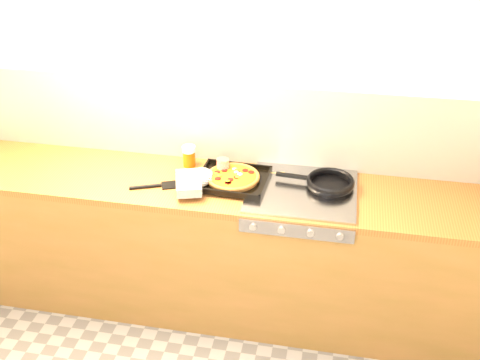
% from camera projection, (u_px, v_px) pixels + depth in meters
% --- Properties ---
extents(room_shell, '(3.20, 3.20, 3.20)m').
position_uv_depth(room_shell, '(233.00, 124.00, 3.32)').
color(room_shell, white).
rests_on(room_shell, ground).
extents(counter_run, '(3.20, 0.62, 0.90)m').
position_uv_depth(counter_run, '(225.00, 247.00, 3.43)').
color(counter_run, brown).
rests_on(counter_run, ground).
extents(stovetop, '(0.60, 0.56, 0.02)m').
position_uv_depth(stovetop, '(302.00, 191.00, 3.13)').
color(stovetop, '#98989D').
rests_on(stovetop, counter_run).
extents(pizza_on_tray, '(0.53, 0.45, 0.07)m').
position_uv_depth(pizza_on_tray, '(221.00, 179.00, 3.17)').
color(pizza_on_tray, black).
rests_on(pizza_on_tray, stovetop).
extents(frying_pan, '(0.46, 0.29, 0.04)m').
position_uv_depth(frying_pan, '(329.00, 183.00, 3.14)').
color(frying_pan, black).
rests_on(frying_pan, stovetop).
extents(tomato_can, '(0.08, 0.08, 0.11)m').
position_uv_depth(tomato_can, '(223.00, 167.00, 3.27)').
color(tomato_can, maroon).
rests_on(tomato_can, counter_run).
extents(juice_glass, '(0.09, 0.09, 0.13)m').
position_uv_depth(juice_glass, '(189.00, 156.00, 3.36)').
color(juice_glass, '#C44F0B').
rests_on(juice_glass, counter_run).
extents(wooden_spoon, '(0.30, 0.07, 0.02)m').
position_uv_depth(wooden_spoon, '(266.00, 173.00, 3.29)').
color(wooden_spoon, tan).
rests_on(wooden_spoon, counter_run).
extents(black_spatula, '(0.28, 0.16, 0.02)m').
position_uv_depth(black_spatula, '(156.00, 186.00, 3.17)').
color(black_spatula, black).
rests_on(black_spatula, counter_run).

